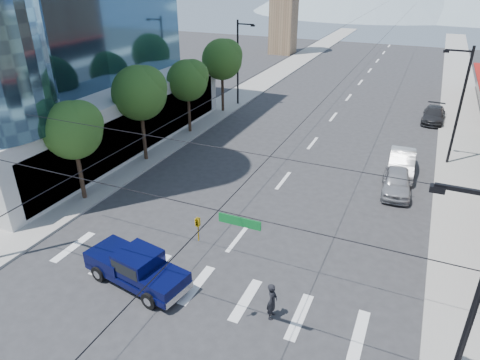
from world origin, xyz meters
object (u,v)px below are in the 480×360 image
Objects in this scene: pedestrian at (272,301)px; parked_car_far at (434,115)px; parked_car_near at (397,182)px; parked_car_mid at (402,163)px; pickup_truck at (136,266)px.

pedestrian is 0.36× the size of parked_car_far.
pedestrian is 32.04m from parked_car_far.
parked_car_near is 0.92× the size of parked_car_mid.
pedestrian is 18.14m from parked_car_mid.
parked_car_near is at bearing 64.63° from pickup_truck.
parked_car_near is (3.74, 14.47, -0.10)m from pedestrian.
pedestrian reaches higher than parked_car_near.
pickup_truck reaches higher than parked_car_far.
pickup_truck is at bearing -108.72° from parked_car_far.
pickup_truck is 3.20× the size of pedestrian.
pickup_truck is 1.22× the size of parked_car_near.
pickup_truck is 1.12× the size of parked_car_mid.
parked_car_mid is (10.54, 18.24, -0.13)m from pickup_truck.
parked_car_near reaches higher than parked_car_far.
pickup_truck is 18.31m from parked_car_near.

